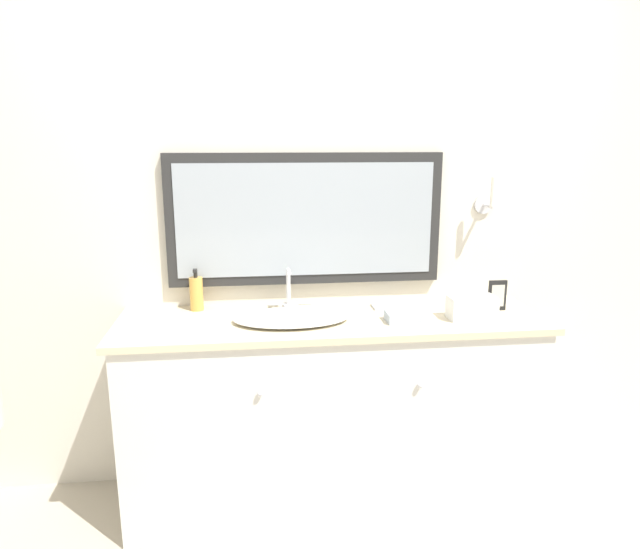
{
  "coord_description": "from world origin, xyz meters",
  "views": [
    {
      "loc": [
        -0.35,
        -2.1,
        1.68
      ],
      "look_at": [
        -0.06,
        0.3,
        1.11
      ],
      "focal_mm": 32.0,
      "sensor_mm": 36.0,
      "label": 1
    }
  ],
  "objects_px": {
    "soap_bottle": "(196,293)",
    "sink_basin": "(291,316)",
    "appliance_box": "(472,308)",
    "picture_frame": "(497,295)"
  },
  "relations": [
    {
      "from": "soap_bottle",
      "to": "sink_basin",
      "type": "bearing_deg",
      "value": -26.82
    },
    {
      "from": "appliance_box",
      "to": "picture_frame",
      "type": "xyz_separation_m",
      "value": [
        0.16,
        0.11,
        0.02
      ]
    },
    {
      "from": "picture_frame",
      "to": "soap_bottle",
      "type": "bearing_deg",
      "value": 172.93
    },
    {
      "from": "soap_bottle",
      "to": "appliance_box",
      "type": "distance_m",
      "value": 1.25
    },
    {
      "from": "soap_bottle",
      "to": "picture_frame",
      "type": "xyz_separation_m",
      "value": [
        1.38,
        -0.17,
        -0.01
      ]
    },
    {
      "from": "sink_basin",
      "to": "appliance_box",
      "type": "distance_m",
      "value": 0.8
    },
    {
      "from": "sink_basin",
      "to": "appliance_box",
      "type": "relative_size",
      "value": 2.45
    },
    {
      "from": "appliance_box",
      "to": "sink_basin",
      "type": "bearing_deg",
      "value": 175.37
    },
    {
      "from": "sink_basin",
      "to": "picture_frame",
      "type": "distance_m",
      "value": 0.96
    },
    {
      "from": "sink_basin",
      "to": "soap_bottle",
      "type": "relative_size",
      "value": 2.56
    }
  ]
}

